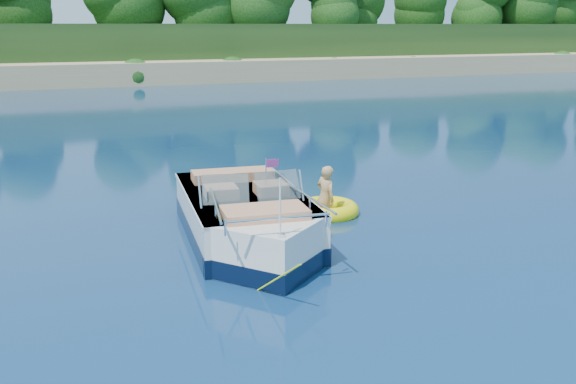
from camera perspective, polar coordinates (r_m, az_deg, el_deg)
name	(u,v)px	position (r m, az deg, el deg)	size (l,w,h in m)	color
ground	(404,260)	(11.24, 10.30, -5.94)	(160.00, 160.00, 0.00)	#091840
shoreline	(89,53)	(72.96, -17.28, 11.68)	(170.00, 59.00, 6.00)	tan
treeline	(111,2)	(50.27, -15.48, 15.99)	(150.00, 7.12, 8.19)	black
motorboat	(248,223)	(11.80, -3.54, -2.76)	(2.50, 5.94, 1.98)	white
tow_tube	(327,210)	(13.67, 3.52, -1.58)	(1.65, 1.65, 0.36)	#FFEA09
boy	(324,215)	(13.61, 3.23, -2.06)	(0.52, 0.34, 1.43)	tan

